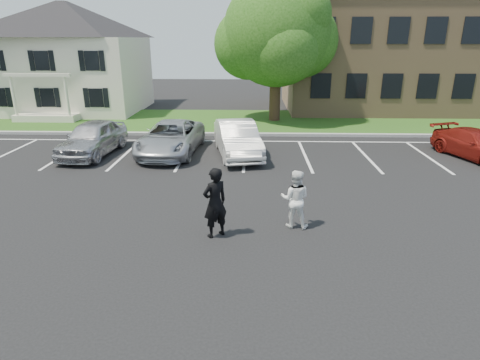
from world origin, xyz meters
The scene contains 13 objects.
ground_plane centered at (0.00, 0.00, 0.00)m, with size 90.00×90.00×0.00m, color black.
curb centered at (0.00, 12.00, 0.07)m, with size 40.00×0.30×0.15m, color gray.
grass_strip centered at (0.00, 16.00, 0.04)m, with size 44.00×8.00×0.08m, color #284D18.
stall_lines centered at (1.40, 8.95, 0.01)m, with size 34.00×5.36×0.01m.
house centered at (-13.00, 19.97, 3.83)m, with size 10.30×9.22×7.60m.
office_building centered at (14.00, 21.99, 4.16)m, with size 22.40×10.40×8.30m.
tree centered at (1.86, 16.35, 5.35)m, with size 7.80×7.20×8.80m.
man_black_suit centered at (-0.64, -0.08, 0.98)m, with size 0.71×0.47×1.96m, color black.
man_white_shirt centered at (1.57, 0.57, 0.85)m, with size 0.83×0.64×1.70m, color white.
car_silver_west centered at (-7.03, 7.92, 0.79)m, with size 1.87×4.64×1.58m, color #ACACB1.
car_silver_minivan centered at (-3.47, 8.28, 0.74)m, with size 2.44×5.30×1.47m, color #B0B2B8.
car_white_sedan centered at (-0.34, 7.96, 0.79)m, with size 1.67×4.78×1.57m, color silver.
car_red_compact centered at (10.40, 7.82, 0.63)m, with size 1.78×4.37×1.27m, color maroon.
Camera 1 is at (0.34, -9.95, 5.12)m, focal length 30.00 mm.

